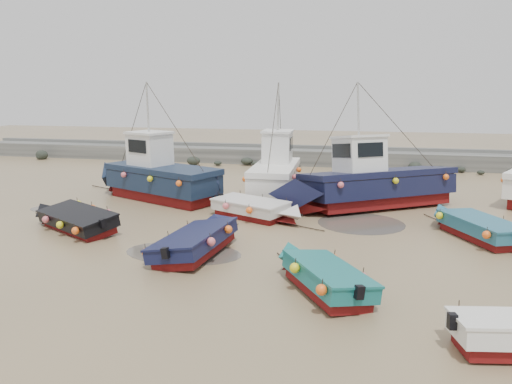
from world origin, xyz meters
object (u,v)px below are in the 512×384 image
(dinghy_4, at_px, (75,217))
(cabin_boat_1, at_px, (276,172))
(dinghy_6, at_px, (476,224))
(cabin_boat_2, at_px, (368,182))
(dinghy_2, at_px, (320,272))
(dinghy_5, at_px, (257,207))
(person, at_px, (215,206))
(cabin_boat_0, at_px, (155,174))
(dinghy_1, at_px, (201,237))

(dinghy_4, bearing_deg, cabin_boat_1, -8.11)
(dinghy_4, xyz_separation_m, dinghy_6, (16.25, 2.76, 0.00))
(dinghy_6, relative_size, cabin_boat_2, 0.59)
(dinghy_2, bearing_deg, dinghy_5, 83.43)
(dinghy_4, distance_m, person, 7.13)
(cabin_boat_2, height_order, person, cabin_boat_2)
(dinghy_4, height_order, cabin_boat_0, cabin_boat_0)
(dinghy_2, distance_m, person, 11.80)
(dinghy_6, distance_m, cabin_boat_0, 16.12)
(dinghy_4, bearing_deg, dinghy_1, -75.66)
(cabin_boat_2, relative_size, person, 5.86)
(cabin_boat_0, bearing_deg, cabin_boat_2, -63.85)
(dinghy_2, height_order, dinghy_4, same)
(person, bearing_deg, dinghy_6, 142.26)
(dinghy_2, height_order, dinghy_5, same)
(dinghy_2, relative_size, cabin_boat_2, 0.52)
(dinghy_5, distance_m, cabin_boat_0, 7.16)
(dinghy_2, relative_size, dinghy_4, 0.85)
(dinghy_5, relative_size, person, 3.38)
(dinghy_1, height_order, dinghy_6, same)
(cabin_boat_0, height_order, cabin_boat_1, same)
(dinghy_6, bearing_deg, dinghy_2, -154.48)
(dinghy_6, xyz_separation_m, cabin_boat_1, (-9.41, 6.23, 0.82))
(cabin_boat_2, bearing_deg, dinghy_1, 111.43)
(dinghy_5, relative_size, cabin_boat_0, 0.59)
(dinghy_5, distance_m, cabin_boat_1, 5.50)
(dinghy_6, height_order, cabin_boat_1, cabin_boat_1)
(dinghy_4, bearing_deg, cabin_boat_2, -30.36)
(dinghy_4, distance_m, cabin_boat_1, 11.33)
(dinghy_4, relative_size, cabin_boat_0, 0.62)
(dinghy_5, bearing_deg, dinghy_2, 51.03)
(dinghy_2, distance_m, dinghy_6, 8.80)
(dinghy_4, xyz_separation_m, dinghy_5, (7.06, 3.55, 0.01))
(dinghy_6, relative_size, cabin_boat_1, 0.60)
(dinghy_1, height_order, dinghy_4, same)
(dinghy_1, distance_m, dinghy_2, 5.28)
(cabin_boat_0, xyz_separation_m, cabin_boat_2, (11.32, 0.44, -0.03))
(dinghy_1, distance_m, person, 7.54)
(dinghy_1, relative_size, dinghy_2, 1.29)
(dinghy_4, xyz_separation_m, cabin_boat_1, (6.85, 8.98, 0.82))
(dinghy_4, height_order, person, dinghy_4)
(dinghy_1, bearing_deg, dinghy_2, -24.74)
(dinghy_5, xyz_separation_m, person, (-2.70, 2.08, -0.55))
(dinghy_2, bearing_deg, dinghy_6, 19.49)
(dinghy_5, relative_size, dinghy_6, 0.97)
(dinghy_5, height_order, dinghy_6, same)
(cabin_boat_0, bearing_deg, dinghy_4, -161.41)
(dinghy_4, height_order, dinghy_5, same)
(dinghy_6, bearing_deg, cabin_boat_2, 108.72)
(dinghy_2, height_order, cabin_boat_2, cabin_boat_2)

